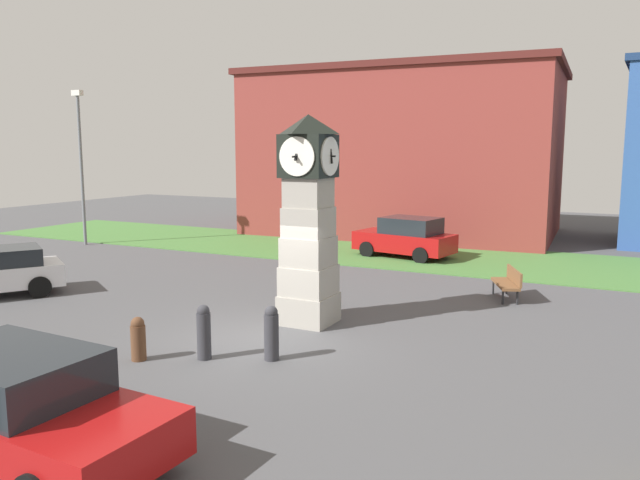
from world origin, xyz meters
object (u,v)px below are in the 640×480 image
car_by_building (21,407)px  car_silver_hatch (406,237)px  bollard_near_tower (138,338)px  street_lamp_near_road (81,157)px  clock_tower (309,222)px  bollard_far_row (271,333)px  bench (508,281)px  bollard_mid_row (204,332)px

car_by_building → car_silver_hatch: size_ratio=1.10×
bollard_near_tower → street_lamp_near_road: street_lamp_near_road is taller
street_lamp_near_road → bollard_near_tower: bearing=-39.5°
clock_tower → bollard_far_row: 3.47m
clock_tower → car_by_building: size_ratio=1.13×
bench → street_lamp_near_road: (-19.07, 2.03, 3.41)m
bollard_near_tower → bollard_far_row: size_ratio=0.80×
car_by_building → car_silver_hatch: (-0.53, 18.05, 0.03)m
bollard_mid_row → bollard_far_row: bollard_mid_row is taller
car_by_building → clock_tower: bearing=87.5°
clock_tower → bollard_near_tower: clock_tower is taller
bollard_far_row → car_silver_hatch: 12.97m
car_silver_hatch → car_by_building: bearing=-88.3°
clock_tower → street_lamp_near_road: bearing=155.7°
clock_tower → bollard_mid_row: clock_tower is taller
bollard_near_tower → bench: size_ratio=0.55×
clock_tower → bench: clock_tower is taller
clock_tower → bollard_mid_row: size_ratio=4.45×
bollard_far_row → bench: size_ratio=0.68×
car_silver_hatch → street_lamp_near_road: street_lamp_near_road is taller
bollard_mid_row → bench: bollard_mid_row is taller
street_lamp_near_road → bollard_far_row: bearing=-31.6°
bollard_mid_row → street_lamp_near_road: street_lamp_near_road is taller
bench → bollard_mid_row: bearing=-120.0°
bench → car_by_building: bearing=-109.0°
car_by_building → street_lamp_near_road: 21.07m
car_by_building → bench: (4.39, 12.75, -0.26)m
car_by_building → bench: bearing=71.0°
clock_tower → street_lamp_near_road: size_ratio=0.75×
bollard_near_tower → street_lamp_near_road: bearing=140.5°
car_silver_hatch → street_lamp_near_road: size_ratio=0.60×
bollard_far_row → street_lamp_near_road: street_lamp_near_road is taller
car_silver_hatch → street_lamp_near_road: bearing=-167.0°
car_by_building → street_lamp_near_road: bearing=134.8°
bollard_far_row → car_silver_hatch: bearing=96.6°
car_by_building → bench: size_ratio=2.71×
bollard_near_tower → car_silver_hatch: size_ratio=0.22×
car_silver_hatch → bench: car_silver_hatch is taller
bollard_mid_row → bench: size_ratio=0.69×
clock_tower → car_silver_hatch: 10.26m
bollard_far_row → bench: bollard_far_row is taller
clock_tower → bollard_mid_row: bearing=-101.4°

